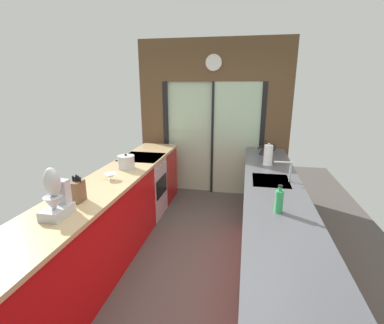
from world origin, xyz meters
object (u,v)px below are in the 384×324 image
kettle (266,148)px  paper_towel_roll (268,155)px  knife_block (78,191)px  stock_pot (126,162)px  mixing_bowl (110,176)px  oven_range (143,186)px  stand_mixer (56,198)px  soap_bottle (279,201)px

kettle → paper_towel_roll: size_ratio=0.93×
knife_block → stock_pot: knife_block is taller
knife_block → paper_towel_roll: paper_towel_roll is taller
mixing_bowl → stock_pot: (0.00, 0.43, 0.05)m
knife_block → paper_towel_roll: (1.78, 1.56, 0.03)m
kettle → paper_towel_roll: bearing=-90.2°
mixing_bowl → knife_block: (-0.00, -0.62, 0.06)m
knife_block → stock_pot: bearing=90.0°
oven_range → paper_towel_roll: bearing=-2.5°
mixing_bowl → stand_mixer: stand_mixer is taller
stock_pot → soap_bottle: 2.01m
knife_block → kettle: (1.78, 2.15, -0.00)m
stock_pot → oven_range: bearing=91.8°
stand_mixer → paper_towel_roll: 2.58m
oven_range → stock_pot: bearing=-88.2°
oven_range → kettle: kettle is taller
mixing_bowl → soap_bottle: (1.78, -0.50, 0.06)m
stock_pot → kettle: 2.09m
soap_bottle → kettle: bearing=89.9°
stand_mixer → soap_bottle: stand_mixer is taller
mixing_bowl → stand_mixer: size_ratio=0.34×
knife_block → kettle: 2.79m
kettle → paper_towel_roll: paper_towel_roll is taller
stock_pot → soap_bottle: soap_bottle is taller
knife_block → mixing_bowl: bearing=90.0°
mixing_bowl → oven_range: bearing=91.0°
kettle → soap_bottle: size_ratio=1.15×
mixing_bowl → paper_towel_roll: bearing=27.8°
oven_range → stock_pot: size_ratio=4.29×
stand_mixer → kettle: (1.78, 2.45, -0.06)m
kettle → paper_towel_roll: 0.58m
knife_block → paper_towel_roll: 2.37m
stand_mixer → paper_towel_roll: (1.78, 1.86, -0.03)m
stock_pot → kettle: kettle is taller
paper_towel_roll → mixing_bowl: bearing=-152.2°
stand_mixer → stock_pot: size_ratio=1.96×
stand_mixer → stock_pot: stand_mixer is taller
knife_block → soap_bottle: bearing=4.0°
mixing_bowl → kettle: (1.78, 1.52, 0.06)m
oven_range → stand_mixer: size_ratio=2.19×
kettle → stock_pot: bearing=-148.5°
paper_towel_roll → stand_mixer: bearing=-133.7°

